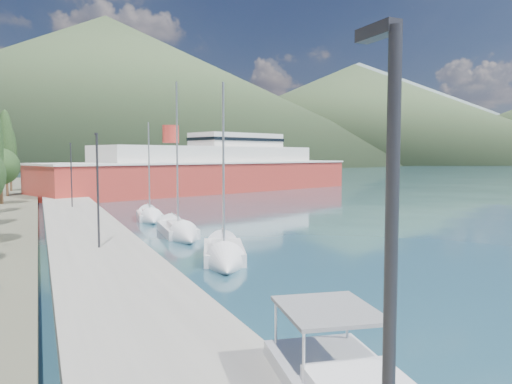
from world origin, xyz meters
name	(u,v)px	position (x,y,z in m)	size (l,w,h in m)	color
ground	(89,178)	(0.00, 120.00, 0.00)	(1400.00, 1400.00, 0.00)	#214656
quay	(82,226)	(-9.00, 26.00, 0.40)	(5.00, 88.00, 0.80)	gray
hills_far	(165,99)	(138.59, 618.73, 77.39)	(1480.00, 900.00, 180.00)	slate
hills_near	(188,100)	(98.04, 372.50, 49.18)	(1010.00, 520.00, 115.00)	#3A4D2F
lamp_posts	(98,186)	(-9.00, 13.86, 4.08)	(0.15, 46.99, 6.06)	#2D2D33
sailboat_near	(225,259)	(-3.08, 11.00, 0.29)	(4.30, 7.58, 10.45)	silver
sailboat_mid	(182,234)	(-2.91, 20.00, 0.29)	(2.77, 8.25, 11.67)	silver
sailboat_far	(151,218)	(-3.05, 29.58, 0.27)	(2.76, 6.56, 9.36)	silver
ferry	(212,171)	(13.02, 61.02, 3.21)	(53.83, 28.62, 10.56)	#B03027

